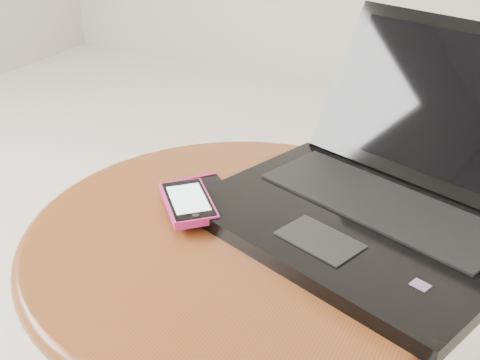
% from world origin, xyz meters
% --- Properties ---
extents(table, '(0.58, 0.58, 0.46)m').
position_xyz_m(table, '(-0.07, 0.07, 0.36)').
color(table, '#4D2917').
rests_on(table, ground).
extents(laptop, '(0.50, 0.51, 0.23)m').
position_xyz_m(laptop, '(0.08, 0.18, 0.51)').
color(laptop, black).
rests_on(laptop, table).
extents(phone_black, '(0.14, 0.13, 0.01)m').
position_xyz_m(phone_black, '(-0.14, 0.11, 0.47)').
color(phone_black, black).
rests_on(phone_black, table).
extents(phone_pink, '(0.12, 0.12, 0.01)m').
position_xyz_m(phone_pink, '(-0.15, 0.07, 0.48)').
color(phone_pink, '#DE2987').
rests_on(phone_pink, phone_black).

